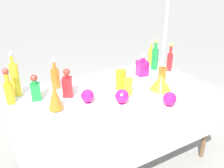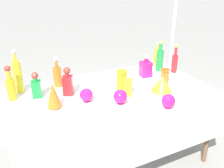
% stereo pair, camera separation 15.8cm
% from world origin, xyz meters
% --- Properties ---
extents(ground_plane, '(40.00, 40.00, 0.00)m').
position_xyz_m(ground_plane, '(0.00, 0.00, 0.00)').
color(ground_plane, gray).
extents(display_table, '(1.87, 1.10, 0.76)m').
position_xyz_m(display_table, '(0.00, -0.04, 0.70)').
color(display_table, white).
rests_on(display_table, ground).
extents(tall_bottle_0, '(0.08, 0.08, 0.41)m').
position_xyz_m(tall_bottle_0, '(-0.75, 0.42, 0.92)').
color(tall_bottle_0, yellow).
rests_on(tall_bottle_0, display_table).
extents(tall_bottle_1, '(0.06, 0.06, 0.32)m').
position_xyz_m(tall_bottle_1, '(0.85, 0.18, 0.89)').
color(tall_bottle_1, red).
rests_on(tall_bottle_1, display_table).
extents(tall_bottle_2, '(0.08, 0.08, 0.35)m').
position_xyz_m(tall_bottle_2, '(0.74, 0.29, 0.90)').
color(tall_bottle_2, '#198C38').
rests_on(tall_bottle_2, display_table).
extents(tall_bottle_3, '(0.08, 0.08, 0.32)m').
position_xyz_m(tall_bottle_3, '(-0.83, 0.29, 0.89)').
color(tall_bottle_3, orange).
rests_on(tall_bottle_3, display_table).
extents(tall_bottle_4, '(0.06, 0.06, 0.29)m').
position_xyz_m(tall_bottle_4, '(0.79, 0.43, 0.87)').
color(tall_bottle_4, yellow).
rests_on(tall_bottle_4, display_table).
extents(tall_bottle_5, '(0.08, 0.08, 0.30)m').
position_xyz_m(tall_bottle_5, '(-0.40, 0.39, 0.88)').
color(tall_bottle_5, orange).
rests_on(tall_bottle_5, display_table).
extents(square_decanter_0, '(0.12, 0.12, 0.25)m').
position_xyz_m(square_decanter_0, '(0.51, 0.22, 0.85)').
color(square_decanter_0, '#C61972').
rests_on(square_decanter_0, display_table).
extents(square_decanter_1, '(0.10, 0.10, 0.24)m').
position_xyz_m(square_decanter_1, '(-0.62, 0.24, 0.86)').
color(square_decanter_1, '#198C38').
rests_on(square_decanter_1, display_table).
extents(square_decanter_2, '(0.12, 0.12, 0.26)m').
position_xyz_m(square_decanter_2, '(-0.36, 0.17, 0.87)').
color(square_decanter_2, red).
rests_on(square_decanter_2, display_table).
extents(slender_vase_0, '(0.09, 0.09, 0.15)m').
position_xyz_m(slender_vase_0, '(0.58, -0.01, 0.84)').
color(slender_vase_0, orange).
rests_on(slender_vase_0, display_table).
extents(slender_vase_1, '(0.11, 0.11, 0.19)m').
position_xyz_m(slender_vase_1, '(0.13, 0.05, 0.86)').
color(slender_vase_1, orange).
rests_on(slender_vase_1, display_table).
extents(slender_vase_2, '(0.09, 0.09, 0.16)m').
position_xyz_m(slender_vase_2, '(0.12, -0.09, 0.85)').
color(slender_vase_2, yellow).
rests_on(slender_vase_2, display_table).
extents(fluted_vase_0, '(0.12, 0.12, 0.22)m').
position_xyz_m(fluted_vase_0, '(-0.54, -0.01, 0.88)').
color(fluted_vase_0, orange).
rests_on(fluted_vase_0, display_table).
extents(fluted_vase_1, '(0.19, 0.19, 0.15)m').
position_xyz_m(fluted_vase_1, '(0.44, -0.16, 0.84)').
color(fluted_vase_1, yellow).
rests_on(fluted_vase_1, display_table).
extents(round_bowl_0, '(0.11, 0.11, 0.12)m').
position_xyz_m(round_bowl_0, '(-0.26, -0.04, 0.82)').
color(round_bowl_0, '#C61972').
rests_on(round_bowl_0, display_table).
extents(round_bowl_1, '(0.12, 0.12, 0.12)m').
position_xyz_m(round_bowl_1, '(0.30, -0.43, 0.82)').
color(round_bowl_1, '#C61972').
rests_on(round_bowl_1, display_table).
extents(round_bowl_2, '(0.12, 0.12, 0.13)m').
position_xyz_m(round_bowl_2, '(-0.02, -0.20, 0.83)').
color(round_bowl_2, '#C61972').
rests_on(round_bowl_2, display_table).
extents(price_tag_left, '(0.06, 0.03, 0.04)m').
position_xyz_m(price_tag_left, '(-0.51, -0.49, 0.78)').
color(price_tag_left, white).
rests_on(price_tag_left, display_table).
extents(price_tag_center, '(0.06, 0.02, 0.05)m').
position_xyz_m(price_tag_center, '(0.45, -0.50, 0.78)').
color(price_tag_center, white).
rests_on(price_tag_center, display_table).
extents(cardboard_box_behind_left, '(0.52, 0.51, 0.37)m').
position_xyz_m(cardboard_box_behind_left, '(0.54, 1.08, 0.15)').
color(cardboard_box_behind_left, tan).
rests_on(cardboard_box_behind_left, ground).
extents(canopy_pole, '(0.18, 0.18, 2.38)m').
position_xyz_m(canopy_pole, '(1.17, 0.63, 0.94)').
color(canopy_pole, silver).
rests_on(canopy_pole, ground).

